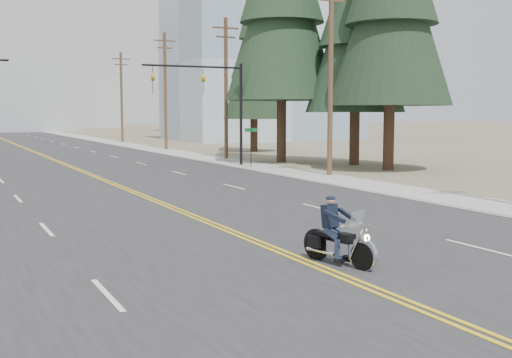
{
  "coord_description": "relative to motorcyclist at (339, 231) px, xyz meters",
  "views": [
    {
      "loc": [
        -7.87,
        -8.49,
        3.64
      ],
      "look_at": [
        0.86,
        9.14,
        1.6
      ],
      "focal_mm": 45.0,
      "sensor_mm": 36.0,
      "label": 1
    }
  ],
  "objects": [
    {
      "name": "ground_plane",
      "position": [
        -0.59,
        -4.14,
        -0.83
      ],
      "size": [
        400.0,
        400.0,
        0.0
      ],
      "primitive_type": "plane",
      "color": "#776D56",
      "rests_on": "ground"
    },
    {
      "name": "road",
      "position": [
        -0.59,
        65.86,
        -0.82
      ],
      "size": [
        20.0,
        200.0,
        0.01
      ],
      "primitive_type": "cube",
      "color": "#303033",
      "rests_on": "ground"
    },
    {
      "name": "sidewalk_right",
      "position": [
        10.91,
        65.86,
        -0.82
      ],
      "size": [
        3.0,
        200.0,
        0.01
      ],
      "primitive_type": "cube",
      "color": "#A5A5A0",
      "rests_on": "ground"
    },
    {
      "name": "traffic_mast_right",
      "position": [
        8.38,
        27.86,
        4.11
      ],
      "size": [
        7.1,
        0.26,
        7.0
      ],
      "color": "black",
      "rests_on": "ground"
    },
    {
      "name": "street_sign",
      "position": [
        10.21,
        25.86,
        0.98
      ],
      "size": [
        0.9,
        0.06,
        2.62
      ],
      "color": "black",
      "rests_on": "ground"
    },
    {
      "name": "utility_pole_b",
      "position": [
        11.91,
        18.86,
        5.16
      ],
      "size": [
        2.2,
        0.3,
        11.5
      ],
      "color": "brown",
      "rests_on": "ground"
    },
    {
      "name": "utility_pole_c",
      "position": [
        11.91,
        33.86,
        4.91
      ],
      "size": [
        2.2,
        0.3,
        11.0
      ],
      "color": "brown",
      "rests_on": "ground"
    },
    {
      "name": "utility_pole_d",
      "position": [
        11.91,
        48.86,
        5.16
      ],
      "size": [
        2.2,
        0.3,
        11.5
      ],
      "color": "brown",
      "rests_on": "ground"
    },
    {
      "name": "utility_pole_e",
      "position": [
        11.91,
        65.86,
        4.91
      ],
      "size": [
        2.2,
        0.3,
        11.0
      ],
      "color": "brown",
      "rests_on": "ground"
    },
    {
      "name": "glass_building",
      "position": [
        31.41,
        65.86,
        9.17
      ],
      "size": [
        24.0,
        16.0,
        20.0
      ],
      "primitive_type": "cube",
      "color": "#9EB5CC",
      "rests_on": "ground"
    },
    {
      "name": "haze_bldg_b",
      "position": [
        7.41,
        120.86,
        6.17
      ],
      "size": [
        18.0,
        14.0,
        14.0
      ],
      "primitive_type": "cube",
      "color": "#ADB2B7",
      "rests_on": "ground"
    },
    {
      "name": "haze_bldg_c",
      "position": [
        39.41,
        105.86,
        8.17
      ],
      "size": [
        16.0,
        12.0,
        18.0
      ],
      "primitive_type": "cube",
      "color": "#B7BCC6",
      "rests_on": "ground"
    },
    {
      "name": "haze_bldg_e",
      "position": [
        24.41,
        145.86,
        5.17
      ],
      "size": [
        14.0,
        14.0,
        12.0
      ],
      "primitive_type": "cube",
      "color": "#B7BCC6",
      "rests_on": "ground"
    },
    {
      "name": "motorcyclist",
      "position": [
        0.0,
        0.0,
        0.0
      ],
      "size": [
        1.38,
        2.27,
        1.65
      ],
      "primitive_type": null,
      "rotation": [
        0.0,
        0.0,
        3.38
      ],
      "color": "black",
      "rests_on": "ground"
    },
    {
      "name": "conifer_mid",
      "position": [
        17.62,
        24.55,
        9.73
      ],
      "size": [
        6.9,
        6.9,
        18.39
      ],
      "rotation": [
        0.0,
        0.0,
        -0.16
      ],
      "color": "#382619",
      "rests_on": "ground"
    },
    {
      "name": "conifer_far",
      "position": [
        18.18,
        41.67,
        7.99
      ],
      "size": [
        5.74,
        5.74,
        15.37
      ],
      "rotation": [
        0.0,
        0.0,
        0.14
      ],
      "color": "#382619",
      "rests_on": "ground"
    }
  ]
}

